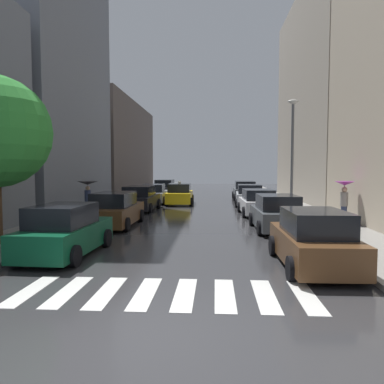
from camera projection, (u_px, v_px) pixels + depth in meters
ground_plane at (201, 203)px, 30.14m from camera, size 28.00×72.00×0.04m
sidewalk_left at (123, 201)px, 30.54m from camera, size 3.00×72.00×0.15m
sidewalk_right at (281, 202)px, 29.72m from camera, size 3.00×72.00×0.15m
crosswalk_stripes at (165, 293)px, 8.32m from camera, size 6.75×2.20×0.01m
building_left_mid at (41, 31)px, 25.42m from camera, size 6.00×12.70×24.69m
building_left_far at (113, 148)px, 43.56m from camera, size 6.00×20.88×10.41m
building_right_mid at (332, 98)px, 31.00m from camera, size 6.00×17.84×17.47m
parked_car_left_nearest at (65, 232)px, 11.89m from camera, size 2.13×4.23×1.68m
parked_car_left_second at (115, 210)px, 17.91m from camera, size 2.13×4.68×1.67m
parked_car_left_third at (140, 199)px, 24.50m from camera, size 2.23×4.64×1.65m
parked_car_left_fourth at (154, 194)px, 29.80m from camera, size 2.24×4.62×1.53m
parked_car_left_fifth at (165, 189)px, 35.45m from camera, size 2.08×4.23×1.71m
parked_car_right_nearest at (313, 241)px, 10.47m from camera, size 2.04×4.18×1.66m
parked_car_right_second at (277, 214)px, 16.67m from camera, size 2.21×4.11×1.63m
parked_car_right_third at (258, 203)px, 22.18m from camera, size 2.27×4.12×1.56m
parked_car_right_fourth at (249, 196)px, 27.56m from camera, size 2.27×4.12×1.60m
parked_car_right_fifth at (245, 191)px, 32.87m from camera, size 2.16×4.55×1.66m
taxi_midroad at (180, 194)px, 28.69m from camera, size 2.14×4.38×1.81m
pedestrian_foreground at (344, 194)px, 17.70m from camera, size 0.92×0.92×2.05m
pedestrian_near_tree at (88, 189)px, 20.92m from camera, size 1.17×1.17×1.93m
lamp_post_right at (292, 148)px, 21.06m from camera, size 0.60×0.28×6.59m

